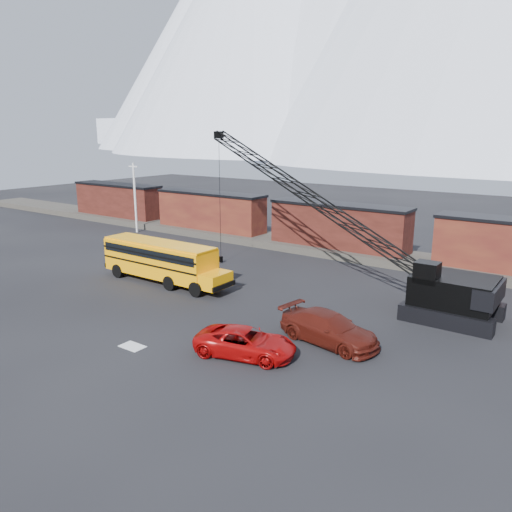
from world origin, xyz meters
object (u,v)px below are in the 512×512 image
(maroon_suv, at_px, (329,328))
(red_pickup, at_px, (246,342))
(crawler_crane, at_px, (317,202))
(school_bus, at_px, (162,260))

(maroon_suv, bearing_deg, red_pickup, 154.29)
(crawler_crane, bearing_deg, red_pickup, -76.76)
(school_bus, xyz_separation_m, crawler_crane, (10.05, 6.08, 4.67))
(school_bus, distance_m, maroon_suv, 16.16)
(maroon_suv, bearing_deg, crawler_crane, 42.51)
(school_bus, relative_size, crawler_crane, 0.49)
(red_pickup, distance_m, maroon_suv, 4.87)
(maroon_suv, distance_m, crawler_crane, 12.03)
(red_pickup, height_order, crawler_crane, crawler_crane)
(red_pickup, relative_size, maroon_suv, 0.90)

